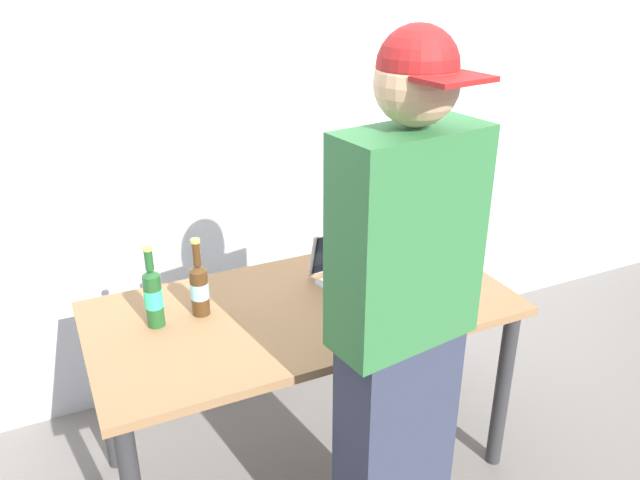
% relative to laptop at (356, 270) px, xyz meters
% --- Properties ---
extents(ground_plane, '(8.00, 8.00, 0.00)m').
position_rel_laptop_xyz_m(ground_plane, '(-0.27, -0.09, -0.80)').
color(ground_plane, slate).
rests_on(ground_plane, ground).
extents(desk, '(1.55, 0.77, 0.75)m').
position_rel_laptop_xyz_m(desk, '(-0.27, -0.09, -0.14)').
color(desk, olive).
rests_on(desk, ground).
extents(laptop, '(0.35, 0.31, 0.20)m').
position_rel_laptop_xyz_m(laptop, '(0.00, 0.00, 0.00)').
color(laptop, '#B7BABC').
rests_on(laptop, desk).
extents(beer_bottle_brown, '(0.07, 0.07, 0.29)m').
position_rel_laptop_xyz_m(beer_bottle_brown, '(-0.63, 0.01, 0.06)').
color(beer_bottle_brown, '#472B14').
rests_on(beer_bottle_brown, desk).
extents(beer_bottle_green, '(0.06, 0.06, 0.30)m').
position_rel_laptop_xyz_m(beer_bottle_green, '(-0.79, -0.00, 0.07)').
color(beer_bottle_green, '#1E5123').
rests_on(beer_bottle_green, desk).
extents(person_figure, '(0.43, 0.31, 1.80)m').
position_rel_laptop_xyz_m(person_figure, '(-0.23, -0.69, 0.14)').
color(person_figure, '#2D3347').
rests_on(person_figure, ground).
extents(back_wall, '(6.00, 0.10, 2.60)m').
position_rel_laptop_xyz_m(back_wall, '(-0.27, 0.69, 0.50)').
color(back_wall, silver).
rests_on(back_wall, ground).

